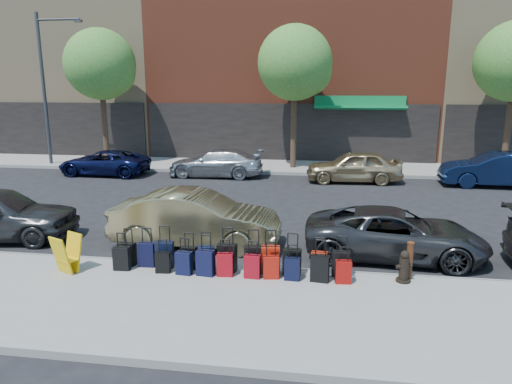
% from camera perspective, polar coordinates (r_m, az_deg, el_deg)
% --- Properties ---
extents(ground, '(120.00, 120.00, 0.00)m').
position_cam_1_polar(ground, '(15.29, 0.36, -3.39)').
color(ground, black).
rests_on(ground, ground).
extents(sidewalk_near, '(60.00, 4.00, 0.15)m').
position_cam_1_polar(sidewalk_near, '(9.30, -5.39, -14.13)').
color(sidewalk_near, gray).
rests_on(sidewalk_near, ground).
extents(sidewalk_far, '(60.00, 4.00, 0.15)m').
position_cam_1_polar(sidewalk_far, '(24.98, 3.56, 3.17)').
color(sidewalk_far, gray).
rests_on(sidewalk_far, ground).
extents(curb_near, '(60.00, 0.08, 0.15)m').
position_cam_1_polar(curb_near, '(11.09, -2.90, -9.46)').
color(curb_near, gray).
rests_on(curb_near, ground).
extents(curb_far, '(60.00, 0.08, 0.15)m').
position_cam_1_polar(curb_far, '(23.00, 3.13, 2.33)').
color(curb_far, gray).
rests_on(curb_far, ground).
extents(building_left, '(15.00, 12.12, 16.00)m').
position_cam_1_polar(building_left, '(37.37, -21.64, 17.73)').
color(building_left, tan).
rests_on(building_left, ground).
extents(building_center, '(17.00, 12.85, 20.00)m').
position_cam_1_polar(building_center, '(33.07, 5.09, 22.78)').
color(building_center, brown).
rests_on(building_center, ground).
extents(tree_left, '(3.80, 3.80, 7.27)m').
position_cam_1_polar(tree_left, '(26.84, -18.59, 14.66)').
color(tree_left, black).
rests_on(tree_left, sidewalk_far).
extents(tree_center, '(3.80, 3.80, 7.27)m').
position_cam_1_polar(tree_center, '(24.10, 5.22, 15.53)').
color(tree_center, black).
rests_on(tree_center, sidewalk_far).
extents(streetlight, '(2.59, 0.18, 8.00)m').
position_cam_1_polar(streetlight, '(27.65, -24.72, 12.54)').
color(streetlight, '#333338').
rests_on(streetlight, sidewalk_far).
extents(suitcase_front_0, '(0.40, 0.26, 0.90)m').
position_cam_1_polar(suitcase_front_0, '(11.38, -15.71, -7.44)').
color(suitcase_front_0, black).
rests_on(suitcase_front_0, sidewalk_near).
extents(suitcase_front_1, '(0.40, 0.23, 0.94)m').
position_cam_1_polar(suitcase_front_1, '(11.19, -13.48, -7.58)').
color(suitcase_front_1, black).
rests_on(suitcase_front_1, sidewalk_near).
extents(suitcase_front_2, '(0.43, 0.26, 1.00)m').
position_cam_1_polar(suitcase_front_2, '(11.05, -11.33, -7.63)').
color(suitcase_front_2, black).
rests_on(suitcase_front_2, sidewalk_near).
extents(suitcase_front_3, '(0.36, 0.20, 0.86)m').
position_cam_1_polar(suitcase_front_3, '(10.87, -8.38, -8.10)').
color(suitcase_front_3, black).
rests_on(suitcase_front_3, sidewalk_near).
extents(suitcase_front_4, '(0.39, 0.26, 0.88)m').
position_cam_1_polar(suitcase_front_4, '(10.82, -6.24, -8.11)').
color(suitcase_front_4, black).
rests_on(suitcase_front_4, sidewalk_near).
extents(suitcase_front_5, '(0.45, 0.28, 1.04)m').
position_cam_1_polar(suitcase_front_5, '(10.63, -3.64, -8.17)').
color(suitcase_front_5, black).
rests_on(suitcase_front_5, sidewalk_near).
extents(suitcase_front_6, '(0.44, 0.27, 1.00)m').
position_cam_1_polar(suitcase_front_6, '(10.56, -0.32, -8.35)').
color(suitcase_front_6, black).
rests_on(suitcase_front_6, sidewalk_near).
extents(suitcase_front_7, '(0.44, 0.28, 1.01)m').
position_cam_1_polar(suitcase_front_7, '(10.51, 1.83, -8.44)').
color(suitcase_front_7, '#A51C0A').
rests_on(suitcase_front_7, sidewalk_near).
extents(suitcase_front_8, '(0.42, 0.25, 0.97)m').
position_cam_1_polar(suitcase_front_8, '(10.45, 4.52, -8.69)').
color(suitcase_front_8, black).
rests_on(suitcase_front_8, sidewalk_near).
extents(suitcase_front_9, '(0.38, 0.23, 0.87)m').
position_cam_1_polar(suitcase_front_9, '(10.51, 7.89, -8.82)').
color(suitcase_front_9, '#A81C0A').
rests_on(suitcase_front_9, sidewalk_near).
extents(suitcase_front_10, '(0.41, 0.26, 0.94)m').
position_cam_1_polar(suitcase_front_10, '(10.51, 10.57, -8.82)').
color(suitcase_front_10, black).
rests_on(suitcase_front_10, sidewalk_near).
extents(suitcase_back_0, '(0.38, 0.24, 0.89)m').
position_cam_1_polar(suitcase_back_0, '(11.14, -16.43, -7.95)').
color(suitcase_back_0, black).
rests_on(suitcase_back_0, sidewalk_near).
extents(suitcase_back_2, '(0.35, 0.22, 0.79)m').
position_cam_1_polar(suitcase_back_2, '(10.77, -11.56, -8.58)').
color(suitcase_back_2, black).
rests_on(suitcase_back_2, sidewalk_near).
extents(suitcase_back_3, '(0.38, 0.25, 0.85)m').
position_cam_1_polar(suitcase_back_3, '(10.58, -8.99, -8.76)').
color(suitcase_back_3, black).
rests_on(suitcase_back_3, sidewalk_near).
extents(suitcase_back_4, '(0.42, 0.27, 0.94)m').
position_cam_1_polar(suitcase_back_4, '(10.46, -6.33, -8.79)').
color(suitcase_back_4, black).
rests_on(suitcase_back_4, sidewalk_near).
extents(suitcase_back_5, '(0.37, 0.24, 0.85)m').
position_cam_1_polar(suitcase_back_5, '(10.39, -3.89, -9.03)').
color(suitcase_back_5, maroon).
rests_on(suitcase_back_5, sidewalk_near).
extents(suitcase_back_6, '(0.36, 0.22, 0.85)m').
position_cam_1_polar(suitcase_back_6, '(10.27, -0.46, -9.28)').
color(suitcase_back_6, maroon).
rests_on(suitcase_back_6, sidewalk_near).
extents(suitcase_back_7, '(0.38, 0.26, 0.83)m').
position_cam_1_polar(suitcase_back_7, '(10.25, 1.88, -9.36)').
color(suitcase_back_7, '#A1140A').
rests_on(suitcase_back_7, sidewalk_near).
extents(suitcase_back_8, '(0.35, 0.21, 0.81)m').
position_cam_1_polar(suitcase_back_8, '(10.20, 4.56, -9.56)').
color(suitcase_back_8, black).
rests_on(suitcase_back_8, sidewalk_near).
extents(suitcase_back_9, '(0.42, 0.27, 0.94)m').
position_cam_1_polar(suitcase_back_9, '(10.18, 7.97, -9.45)').
color(suitcase_back_9, black).
rests_on(suitcase_back_9, sidewalk_near).
extents(suitcase_back_10, '(0.36, 0.23, 0.81)m').
position_cam_1_polar(suitcase_back_10, '(10.19, 10.85, -9.78)').
color(suitcase_back_10, maroon).
rests_on(suitcase_back_10, sidewalk_near).
extents(fire_hydrant, '(0.36, 0.32, 0.71)m').
position_cam_1_polar(fire_hydrant, '(10.55, 18.02, -8.96)').
color(fire_hydrant, black).
rests_on(fire_hydrant, sidewalk_near).
extents(bollard, '(0.15, 0.15, 0.84)m').
position_cam_1_polar(bollard, '(10.74, 18.65, -8.03)').
color(bollard, '#38190C').
rests_on(bollard, sidewalk_near).
extents(display_rack, '(0.67, 0.70, 0.88)m').
position_cam_1_polar(display_rack, '(11.35, -22.54, -7.19)').
color(display_rack, '#E4B40C').
rests_on(display_rack, sidewalk_near).
extents(car_near_1, '(4.64, 1.68, 1.52)m').
position_cam_1_polar(car_near_1, '(12.71, -7.54, -3.34)').
color(car_near_1, '#918459').
rests_on(car_near_1, ground).
extents(car_near_2, '(4.69, 2.40, 1.27)m').
position_cam_1_polar(car_near_2, '(12.29, 16.98, -5.00)').
color(car_near_2, '#323234').
rests_on(car_near_2, ground).
extents(car_far_0, '(4.54, 2.22, 1.24)m').
position_cam_1_polar(car_far_0, '(24.15, -18.45, 3.51)').
color(car_far_0, '#0C1138').
rests_on(car_far_0, ground).
extents(car_far_1, '(4.64, 1.90, 1.34)m').
position_cam_1_polar(car_far_1, '(22.53, -5.05, 3.62)').
color(car_far_1, '#BBBDC2').
rests_on(car_far_1, ground).
extents(car_far_2, '(4.41, 1.96, 1.48)m').
position_cam_1_polar(car_far_2, '(21.57, 12.11, 3.14)').
color(car_far_2, tan).
rests_on(car_far_2, ground).
extents(car_far_3, '(4.69, 1.80, 1.53)m').
position_cam_1_polar(car_far_3, '(22.71, 27.81, 2.48)').
color(car_far_3, '#0C1938').
rests_on(car_far_3, ground).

